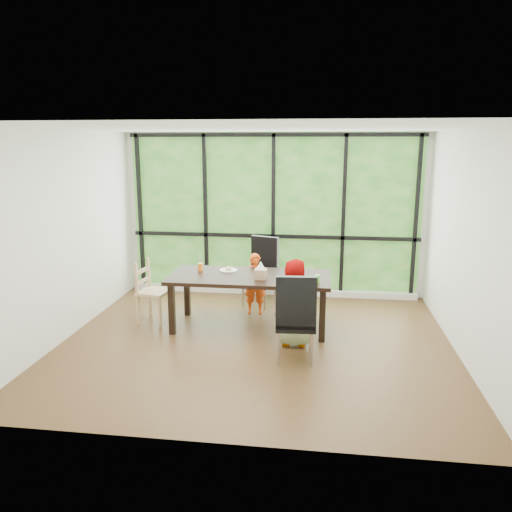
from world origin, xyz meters
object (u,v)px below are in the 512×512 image
child_older (295,303)px  green_cup (317,279)px  chair_window_leather (259,272)px  child_toddler (255,284)px  chair_end_beech (154,292)px  tissue_box (261,274)px  orange_cup (200,267)px  dining_table (250,302)px  plate_near (291,280)px  chair_interior_leather (296,317)px  plate_far (229,270)px

child_older → green_cup: (0.27, 0.28, 0.24)m
chair_window_leather → child_toddler: 0.41m
chair_end_beech → tissue_box: chair_end_beech is taller
orange_cup → dining_table: bearing=-12.5°
orange_cup → child_older: bearing=-27.1°
dining_table → tissue_box: tissue_box is taller
child_older → green_cup: size_ratio=10.30×
chair_end_beech → chair_window_leather: bearing=-47.1°
child_toddler → plate_near: child_toddler is taller
green_cup → tissue_box: bearing=171.3°
chair_interior_leather → plate_far: bearing=-53.7°
child_older → orange_cup: size_ratio=10.22×
child_toddler → child_older: (0.65, -1.13, 0.10)m
child_older → plate_far: size_ratio=4.46×
chair_end_beech → tissue_box: (1.56, -0.18, 0.37)m
dining_table → child_older: size_ratio=1.97×
plate_near → green_cup: bearing=-13.0°
plate_far → orange_cup: size_ratio=2.29×
dining_table → child_older: 0.87m
chair_end_beech → child_toddler: (1.39, 0.55, 0.01)m
chair_window_leather → plate_near: size_ratio=4.10×
chair_interior_leather → chair_end_beech: bearing=-30.3°
plate_far → green_cup: (1.26, -0.48, 0.05)m
chair_interior_leather → orange_cup: (-1.42, 1.16, 0.26)m
plate_far → tissue_box: 0.63m
green_cup → tissue_box: 0.76m
chair_interior_leather → child_toddler: (-0.69, 1.58, -0.08)m
orange_cup → chair_end_beech: bearing=-168.9°
green_cup → tissue_box: tissue_box is taller
green_cup → chair_interior_leather: bearing=-107.5°
child_toddler → orange_cup: 0.91m
chair_window_leather → green_cup: (0.91, -1.25, 0.26)m
plate_near → tissue_box: 0.42m
child_older → plate_near: child_older is taller
child_toddler → chair_window_leather: bearing=83.7°
dining_table → orange_cup: orange_cup is taller
child_older → chair_window_leather: bearing=-66.4°
child_toddler → child_older: child_older is taller
chair_interior_leather → orange_cup: bearing=-43.0°
orange_cup → tissue_box: bearing=-19.0°
dining_table → tissue_box: size_ratio=14.24×
child_toddler → plate_near: bearing=-58.2°
child_older → tissue_box: (-0.48, 0.40, 0.26)m
chair_interior_leather → plate_near: size_ratio=4.10×
plate_near → green_cup: 0.35m
orange_cup → green_cup: (1.65, -0.43, -0.00)m
child_toddler → plate_far: 0.58m
chair_window_leather → chair_interior_leather: 2.10m
chair_interior_leather → chair_end_beech: (-2.08, 1.03, -0.09)m
child_older → tissue_box: child_older is taller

